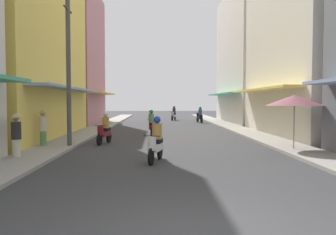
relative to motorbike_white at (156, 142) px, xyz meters
The scene contains 14 objects.
ground_plane 12.48m from the motorbike_white, 86.66° to the left, with size 100.99×100.99×0.00m, color #38383A.
sidewalk_left 13.24m from the motorbike_white, 109.92° to the left, with size 1.75×53.90×0.12m, color #9E9991.
sidewalk_right 13.80m from the motorbike_white, 64.40° to the left, with size 1.75×53.90×0.12m, color #9E9991.
building_left_far 21.96m from the motorbike_white, 113.14° to the left, with size 7.05×9.15×11.98m.
building_right_far 24.41m from the motorbike_white, 65.54° to the left, with size 7.05×12.37×12.74m.
motorbike_white is the anchor object (origin of this frame).
motorbike_silver 25.98m from the motorbike_white, 86.02° to the left, with size 0.71×1.76×1.58m.
motorbike_maroon 5.71m from the motorbike_white, 116.57° to the left, with size 0.64×1.78×1.58m.
motorbike_black 21.87m from the motorbike_white, 79.13° to the left, with size 0.61×1.79×1.58m.
motorbike_red 9.48m from the motorbike_white, 92.04° to the left, with size 0.55×1.81×1.58m.
pedestrian_foreground 5.02m from the motorbike_white, behind, with size 0.44×0.44×1.69m.
pedestrian_crossing 6.27m from the motorbike_white, 143.97° to the left, with size 0.44×0.44×1.72m.
vendor_umbrella 6.43m from the motorbike_white, 22.75° to the left, with size 2.36×2.36×2.36m.
utility_pole 5.97m from the motorbike_white, 137.07° to the left, with size 0.20×1.20×6.73m.
Camera 1 is at (-0.65, -5.32, 2.10)m, focal length 36.90 mm.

